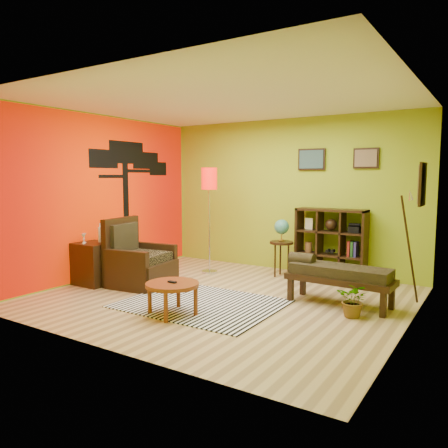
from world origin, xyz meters
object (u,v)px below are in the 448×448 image
Objects in this scene: side_cabinet at (94,263)px; bench at (337,274)px; armchair at (138,265)px; globe_table at (282,233)px; cube_shelf at (331,244)px; floor_lamp at (209,188)px; potted_plant at (354,304)px; coffee_table at (172,287)px.

side_cabinet reaches higher than bench.
armchair reaches higher than globe_table.
floor_lamp is at bearing -158.60° from cube_shelf.
armchair is at bearing -167.93° from bench.
side_cabinet is 2.25× the size of potted_plant.
armchair reaches higher than potted_plant.
globe_table reaches higher than side_cabinet.
cube_shelf is 2.17m from potted_plant.
bench is at bearing 130.38° from potted_plant.
coffee_table is 0.46× the size of bench.
potted_plant is at bearing 3.92° from armchair.
coffee_table is at bearing -31.98° from armchair.
side_cabinet is at bearing 164.95° from coffee_table.
coffee_table is at bearing -66.64° from floor_lamp.
side_cabinet is (-0.64, -0.34, 0.02)m from armchair.
cube_shelf is 1.61m from bench.
coffee_table is at bearing -108.59° from cube_shelf.
side_cabinet is at bearing -164.92° from bench.
coffee_table is at bearing -135.98° from bench.
coffee_table reaches higher than potted_plant.
coffee_table is 0.68× the size of side_cabinet.
globe_table reaches higher than coffee_table.
globe_table is (2.33, 2.15, 0.41)m from side_cabinet.
coffee_table is 0.62× the size of armchair.
potted_plant is at bearing -20.86° from floor_lamp.
coffee_table is 2.16m from side_cabinet.
side_cabinet reaches higher than coffee_table.
globe_table is at bearing -156.97° from cube_shelf.
globe_table is 0.68× the size of bench.
coffee_table is 1.71m from armchair.
bench reaches higher than potted_plant.
floor_lamp is 2.91m from bench.
floor_lamp reaches higher than armchair.
globe_table is (1.22, 0.45, -0.78)m from floor_lamp.
armchair reaches higher than bench.
side_cabinet is at bearing -171.91° from potted_plant.
bench is (1.37, -1.15, -0.33)m from globe_table.
armchair is (-1.45, 0.90, -0.03)m from coffee_table.
potted_plant is (1.73, -1.57, -0.59)m from globe_table.
cube_shelf is (1.02, 3.05, 0.24)m from coffee_table.
potted_plant is (1.97, 1.14, -0.18)m from coffee_table.
floor_lamp is 4.29× the size of potted_plant.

